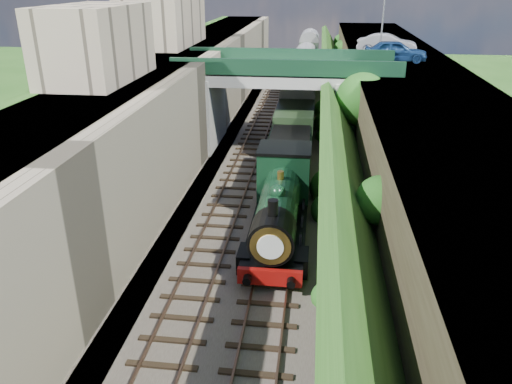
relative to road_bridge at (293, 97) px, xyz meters
name	(u,v)px	position (x,y,z in m)	size (l,w,h in m)	color
ground	(223,364)	(-0.94, -24.00, -4.08)	(160.00, 160.00, 0.00)	#1E4714
trackbed	(275,164)	(-0.94, -4.00, -3.98)	(10.00, 90.00, 0.20)	#473F38
retaining_wall	(197,115)	(-6.44, -4.00, -0.58)	(1.00, 90.00, 7.00)	#756B56
street_plateau_left	(148,114)	(-9.94, -4.00, -0.58)	(6.00, 90.00, 7.00)	#262628
street_plateau_right	(417,128)	(8.56, -4.00, -0.95)	(8.00, 90.00, 6.25)	#262628
embankment_slope	(347,128)	(4.01, -3.05, -1.39)	(4.60, 90.34, 6.38)	#1E4714
track_left	(247,161)	(-2.94, -4.00, -3.83)	(2.50, 90.00, 0.20)	black
track_right	(291,163)	(0.26, -4.00, -3.83)	(2.50, 90.00, 0.20)	black
road_bridge	(293,97)	(0.00, 0.00, 0.00)	(16.00, 6.40, 7.25)	gray
building_far	(162,8)	(-11.44, 6.00, 5.92)	(5.00, 10.00, 6.00)	gray
building_near	(96,43)	(-10.44, -10.00, 4.92)	(4.00, 8.00, 4.00)	gray
tree	(364,101)	(4.97, -3.30, 0.57)	(3.60, 3.80, 6.60)	black
lamppost	(384,14)	(7.02, 7.69, 5.49)	(0.87, 0.15, 6.00)	gray
car_blue	(395,51)	(7.73, 3.85, 2.99)	(1.93, 4.80, 1.64)	navy
car_silver	(387,44)	(7.60, 8.44, 3.00)	(1.74, 4.99, 1.64)	#97989C
locomotive	(280,206)	(0.26, -14.88, -2.18)	(3.10, 10.23, 3.83)	black
tender	(289,162)	(0.26, -7.52, -2.46)	(2.70, 6.00, 3.05)	black
coach_front	(298,108)	(0.26, 5.08, -2.03)	(2.90, 18.00, 3.70)	black
coach_middle	(305,71)	(0.26, 23.88, -2.03)	(2.90, 18.00, 3.70)	black
coach_rear	(309,50)	(0.26, 42.68, -2.03)	(2.90, 18.00, 3.70)	black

